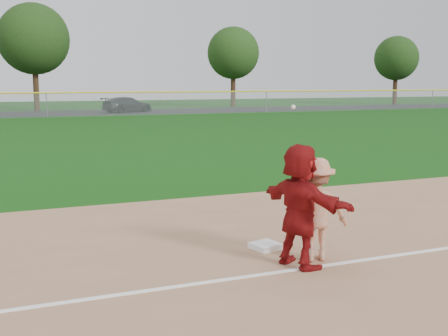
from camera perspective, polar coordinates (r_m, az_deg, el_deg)
name	(u,v)px	position (r m, az deg, el deg)	size (l,w,h in m)	color
ground	(258,258)	(9.43, 3.48, -9.13)	(160.00, 160.00, 0.00)	#10440D
foul_line	(281,272)	(8.74, 5.78, -10.44)	(60.00, 0.10, 0.01)	white
parking_asphalt	(42,114)	(54.30, -18.05, 5.28)	(120.00, 10.00, 0.01)	black
first_base	(265,246)	(9.86, 4.23, -7.90)	(0.45, 0.45, 0.10)	white
base_runner	(300,206)	(8.80, 7.71, -3.80)	(1.80, 0.57, 1.94)	maroon
car_right	(128,105)	(54.75, -9.78, 6.37)	(2.02, 4.98, 1.44)	black
first_base_play	(316,209)	(9.19, 9.32, -4.16)	(1.19, 0.86, 2.51)	#A6A7A9
outfield_fence	(46,93)	(48.25, -17.63, 7.25)	(110.00, 0.12, 110.00)	#999EA0
tree_2	(34,39)	(59.86, -18.78, 12.30)	(7.00, 7.00, 10.58)	#322112
tree_3	(233,53)	(66.24, 0.94, 11.59)	(6.00, 6.00, 9.19)	#331F12
tree_4	(396,58)	(76.27, 17.11, 10.60)	(5.60, 5.60, 8.67)	#311D12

